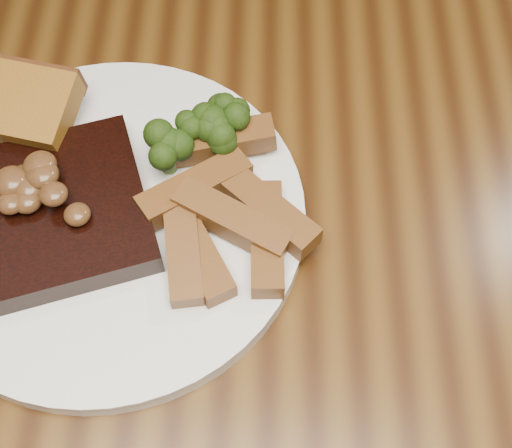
{
  "coord_description": "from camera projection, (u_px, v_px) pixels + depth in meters",
  "views": [
    {
      "loc": [
        0.01,
        -0.25,
        1.23
      ],
      "look_at": [
        0.01,
        0.01,
        0.78
      ],
      "focal_mm": 50.0,
      "sensor_mm": 36.0,
      "label": 1
    }
  ],
  "objects": [
    {
      "name": "potato_wedges",
      "position": [
        209.0,
        209.0,
        0.53
      ],
      "size": [
        0.12,
        0.12,
        0.02
      ],
      "primitive_type": null,
      "color": "brown",
      "rests_on": "plate"
    },
    {
      "name": "mushroom_pile",
      "position": [
        31.0,
        194.0,
        0.5
      ],
      "size": [
        0.07,
        0.07,
        0.03
      ],
      "primitive_type": null,
      "color": "#502F19",
      "rests_on": "steak"
    },
    {
      "name": "steak_bone",
      "position": [
        15.0,
        297.0,
        0.5
      ],
      "size": [
        0.13,
        0.05,
        0.02
      ],
      "primitive_type": "cube",
      "rotation": [
        0.0,
        0.0,
        0.31
      ],
      "color": "beige",
      "rests_on": "plate"
    },
    {
      "name": "garlic_bread",
      "position": [
        9.0,
        118.0,
        0.57
      ],
      "size": [
        0.12,
        0.09,
        0.02
      ],
      "primitive_type": "cube",
      "rotation": [
        0.0,
        0.0,
        -0.22
      ],
      "color": "#9A691C",
      "rests_on": "plate"
    },
    {
      "name": "steak",
      "position": [
        29.0,
        220.0,
        0.52
      ],
      "size": [
        0.21,
        0.18,
        0.03
      ],
      "primitive_type": "cube",
      "rotation": [
        0.0,
        0.0,
        0.31
      ],
      "color": "black",
      "rests_on": "plate"
    },
    {
      "name": "dining_table",
      "position": [
        249.0,
        307.0,
        0.62
      ],
      "size": [
        1.6,
        0.9,
        0.75
      ],
      "color": "#472C0E",
      "rests_on": "ground"
    },
    {
      "name": "broccoli_cluster",
      "position": [
        201.0,
        131.0,
        0.55
      ],
      "size": [
        0.07,
        0.07,
        0.04
      ],
      "primitive_type": null,
      "color": "#22390C",
      "rests_on": "plate"
    },
    {
      "name": "plate",
      "position": [
        109.0,
        218.0,
        0.54
      ],
      "size": [
        0.34,
        0.34,
        0.01
      ],
      "primitive_type": "cylinder",
      "rotation": [
        0.0,
        0.0,
        0.12
      ],
      "color": "white",
      "rests_on": "dining_table"
    }
  ]
}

